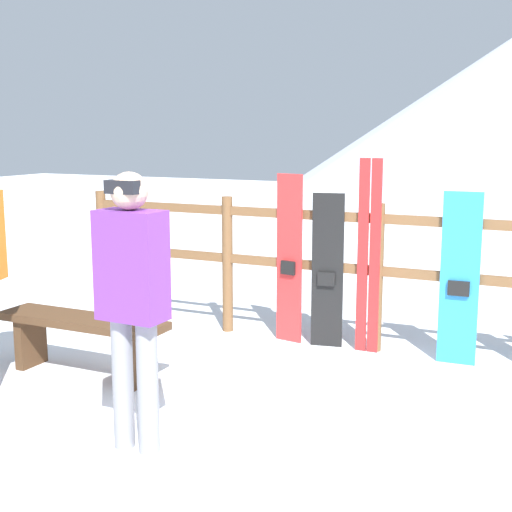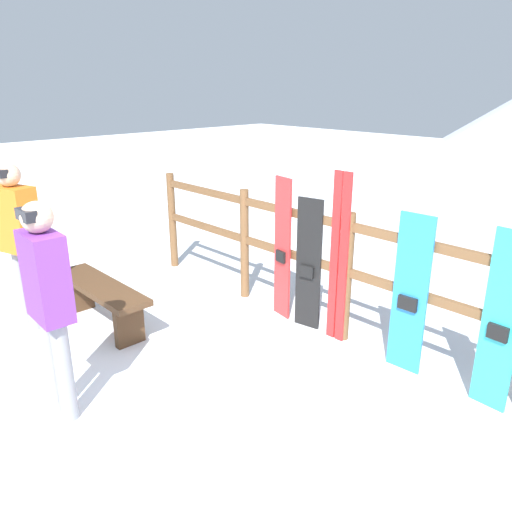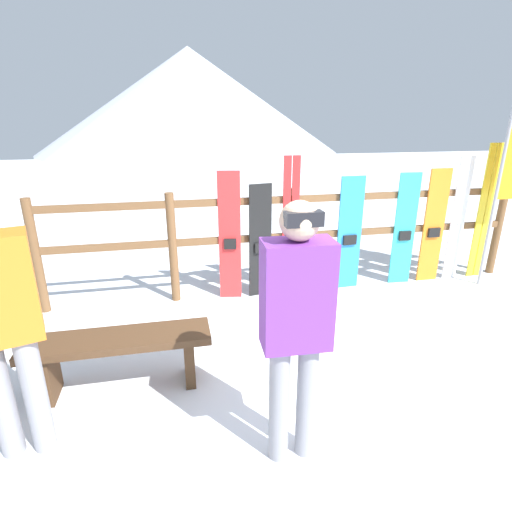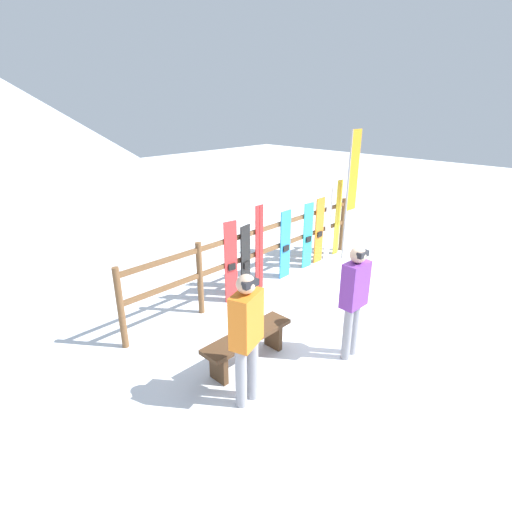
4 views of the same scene
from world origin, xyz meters
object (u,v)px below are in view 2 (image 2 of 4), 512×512
(snowboard_black_stripe, at_px, (308,265))
(snowboard_cyan, at_px, (501,323))
(snowboard_red, at_px, (282,249))
(ski_pair_red, at_px, (339,259))
(person_purple, at_px, (49,296))
(snowboard_blue, at_px, (410,295))
(person_orange, at_px, (18,235))
(bench, at_px, (101,295))

(snowboard_black_stripe, height_order, snowboard_cyan, snowboard_cyan)
(snowboard_red, relative_size, ski_pair_red, 0.91)
(snowboard_red, bearing_deg, person_purple, -89.25)
(snowboard_blue, bearing_deg, snowboard_red, 180.00)
(person_orange, xyz_separation_m, snowboard_blue, (3.12, 2.05, -0.28))
(snowboard_blue, xyz_separation_m, snowboard_cyan, (0.74, 0.00, 0.01))
(ski_pair_red, bearing_deg, snowboard_black_stripe, -179.44)
(bench, xyz_separation_m, ski_pair_red, (1.82, 1.52, 0.48))
(person_purple, height_order, snowboard_blue, person_purple)
(ski_pair_red, height_order, snowboard_cyan, ski_pair_red)
(person_purple, distance_m, snowboard_red, 2.45)
(bench, relative_size, person_orange, 0.84)
(person_orange, bearing_deg, snowboard_cyan, 28.01)
(person_orange, bearing_deg, snowboard_black_stripe, 45.82)
(bench, relative_size, snowboard_black_stripe, 1.04)
(snowboard_cyan, bearing_deg, person_orange, -151.99)
(person_purple, height_order, snowboard_cyan, person_purple)
(person_orange, height_order, snowboard_cyan, person_orange)
(snowboard_red, distance_m, snowboard_cyan, 2.23)
(ski_pair_red, bearing_deg, snowboard_red, -179.73)
(person_purple, height_order, snowboard_red, person_purple)
(bench, distance_m, snowboard_red, 1.92)
(snowboard_black_stripe, xyz_separation_m, ski_pair_red, (0.36, 0.00, 0.16))
(ski_pair_red, bearing_deg, snowboard_cyan, -0.13)
(snowboard_black_stripe, bearing_deg, snowboard_blue, 0.00)
(snowboard_black_stripe, relative_size, ski_pair_red, 0.82)
(bench, relative_size, person_purple, 0.85)
(bench, distance_m, snowboard_black_stripe, 2.13)
(snowboard_blue, relative_size, snowboard_cyan, 0.99)
(person_orange, distance_m, snowboard_black_stripe, 2.88)
(person_orange, bearing_deg, snowboard_red, 51.48)
(snowboard_red, distance_m, ski_pair_red, 0.73)
(person_orange, height_order, snowboard_black_stripe, person_orange)
(snowboard_blue, bearing_deg, person_purple, -120.75)
(bench, xyz_separation_m, snowboard_cyan, (3.32, 1.52, 0.36))
(person_purple, xyz_separation_m, snowboard_black_stripe, (0.33, 2.44, -0.30))
(person_orange, relative_size, snowboard_cyan, 1.18)
(bench, distance_m, person_orange, 0.99)
(snowboard_black_stripe, xyz_separation_m, snowboard_blue, (1.12, 0.00, 0.03))
(person_orange, height_order, person_purple, person_orange)
(person_orange, xyz_separation_m, snowboard_black_stripe, (2.00, 2.05, -0.31))
(person_orange, xyz_separation_m, ski_pair_red, (2.36, 2.06, -0.15))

